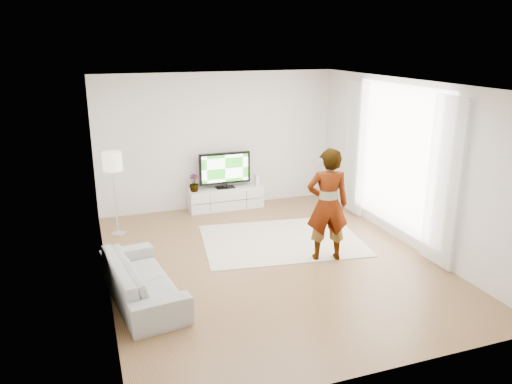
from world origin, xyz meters
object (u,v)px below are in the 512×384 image
object	(u,v)px
rug	(282,240)
sofa	(142,279)
floor_lamp	(113,165)
television	(225,169)
player	(328,205)
media_console	(226,198)

from	to	relation	value
rug	sofa	distance (m)	2.89
sofa	floor_lamp	distance (m)	2.75
television	sofa	bearing A→B (deg)	-122.71
television	player	distance (m)	3.12
television	rug	world-z (taller)	television
media_console	television	distance (m)	0.63
player	sofa	distance (m)	3.04
rug	player	bearing A→B (deg)	-68.17
television	player	size ratio (longest dim) A/B	0.59
sofa	television	bearing A→B (deg)	-40.46
media_console	floor_lamp	bearing A→B (deg)	-161.66
television	floor_lamp	distance (m)	2.44
media_console	floor_lamp	size ratio (longest dim) A/B	1.02
player	floor_lamp	distance (m)	3.82
rug	player	size ratio (longest dim) A/B	1.51
player	sofa	xyz separation A→B (m)	(-2.96, -0.32, -0.64)
media_console	floor_lamp	xyz separation A→B (m)	(-2.26, -0.75, 1.08)
media_console	player	distance (m)	3.17
rug	sofa	bearing A→B (deg)	-153.91
television	rug	distance (m)	2.27
sofa	rug	bearing A→B (deg)	-71.65
player	floor_lamp	xyz separation A→B (m)	(-3.08, 2.23, 0.37)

